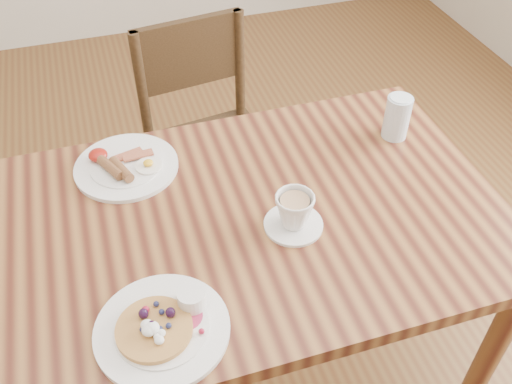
# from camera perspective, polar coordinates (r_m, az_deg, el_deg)

# --- Properties ---
(ground) EXTENTS (5.00, 5.00, 0.00)m
(ground) POSITION_cam_1_polar(r_m,az_deg,el_deg) (1.98, 0.00, -17.65)
(ground) COLOR brown
(ground) RESTS_ON ground
(dining_table) EXTENTS (1.20, 0.80, 0.75)m
(dining_table) POSITION_cam_1_polar(r_m,az_deg,el_deg) (1.44, 0.00, -4.90)
(dining_table) COLOR brown
(dining_table) RESTS_ON ground
(chair_far) EXTENTS (0.48, 0.48, 0.88)m
(chair_far) POSITION_cam_1_polar(r_m,az_deg,el_deg) (2.02, -4.74, 5.31)
(chair_far) COLOR #3B2715
(chair_far) RESTS_ON ground
(pancake_plate) EXTENTS (0.27, 0.27, 0.06)m
(pancake_plate) POSITION_cam_1_polar(r_m,az_deg,el_deg) (1.17, -9.22, -13.06)
(pancake_plate) COLOR white
(pancake_plate) RESTS_ON dining_table
(breakfast_plate) EXTENTS (0.27, 0.27, 0.04)m
(breakfast_plate) POSITION_cam_1_polar(r_m,az_deg,el_deg) (1.52, -13.01, 2.59)
(breakfast_plate) COLOR white
(breakfast_plate) RESTS_ON dining_table
(teacup_saucer) EXTENTS (0.14, 0.14, 0.09)m
(teacup_saucer) POSITION_cam_1_polar(r_m,az_deg,el_deg) (1.32, 3.83, -2.07)
(teacup_saucer) COLOR white
(teacup_saucer) RESTS_ON dining_table
(water_glass) EXTENTS (0.07, 0.07, 0.12)m
(water_glass) POSITION_cam_1_polar(r_m,az_deg,el_deg) (1.62, 13.92, 7.26)
(water_glass) COLOR silver
(water_glass) RESTS_ON dining_table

